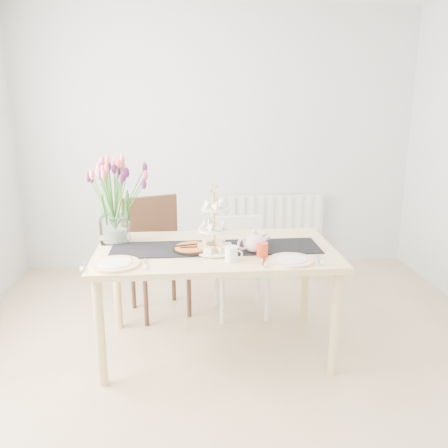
{
  "coord_description": "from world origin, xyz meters",
  "views": [
    {
      "loc": [
        -0.34,
        -2.58,
        1.74
      ],
      "look_at": [
        -0.09,
        0.4,
        0.93
      ],
      "focal_mm": 38.0,
      "sensor_mm": 36.0,
      "label": 1
    }
  ],
  "objects": [
    {
      "name": "chair_brown",
      "position": [
        -0.6,
        1.17,
        0.55
      ],
      "size": [
        0.61,
        0.61,
        0.95
      ],
      "rotation": [
        0.0,
        0.0,
        0.37
      ],
      "color": "#3A2315",
      "rests_on": "ground"
    },
    {
      "name": "table_runner",
      "position": [
        -0.15,
        0.45,
        0.75
      ],
      "size": [
        1.4,
        0.35,
        0.01
      ],
      "primitive_type": "cube",
      "color": "black",
      "rests_on": "dining_table"
    },
    {
      "name": "tulip_vase",
      "position": [
        -0.84,
        0.67,
        1.13
      ],
      "size": [
        0.69,
        0.69,
        0.59
      ],
      "rotation": [
        0.0,
        0.0,
        0.07
      ],
      "color": "silver",
      "rests_on": "dining_table"
    },
    {
      "name": "dining_table",
      "position": [
        -0.15,
        0.45,
        0.67
      ],
      "size": [
        1.6,
        0.9,
        0.75
      ],
      "color": "tan",
      "rests_on": "ground"
    },
    {
      "name": "plate_left",
      "position": [
        -0.78,
        0.17,
        0.76
      ],
      "size": [
        0.35,
        0.35,
        0.02
      ],
      "primitive_type": "cylinder",
      "rotation": [
        0.0,
        0.0,
        0.17
      ],
      "color": "silver",
      "rests_on": "dining_table"
    },
    {
      "name": "cake_stand",
      "position": [
        -0.16,
        0.38,
        0.86
      ],
      "size": [
        0.27,
        0.27,
        0.4
      ],
      "rotation": [
        0.0,
        0.0,
        -0.22
      ],
      "color": "gold",
      "rests_on": "dining_table"
    },
    {
      "name": "room_shell",
      "position": [
        0.0,
        0.0,
        1.3
      ],
      "size": [
        4.5,
        4.5,
        4.5
      ],
      "color": "tan",
      "rests_on": "ground"
    },
    {
      "name": "chair_white",
      "position": [
        0.1,
        1.1,
        0.45
      ],
      "size": [
        0.41,
        0.41,
        0.78
      ],
      "rotation": [
        0.0,
        0.0,
        0.05
      ],
      "color": "white",
      "rests_on": "ground"
    },
    {
      "name": "radiator",
      "position": [
        0.5,
        2.19,
        0.45
      ],
      "size": [
        1.2,
        0.08,
        0.6
      ],
      "primitive_type": "cube",
      "color": "white",
      "rests_on": "room_shell"
    },
    {
      "name": "mug_orange",
      "position": [
        0.14,
        0.27,
        0.79
      ],
      "size": [
        0.1,
        0.1,
        0.09
      ],
      "primitive_type": "cylinder",
      "rotation": [
        0.0,
        0.0,
        1.08
      ],
      "color": "red",
      "rests_on": "dining_table"
    },
    {
      "name": "teapot",
      "position": [
        0.1,
        0.34,
        0.82
      ],
      "size": [
        0.28,
        0.25,
        0.15
      ],
      "primitive_type": null,
      "rotation": [
        0.0,
        0.0,
        0.36
      ],
      "color": "white",
      "rests_on": "dining_table"
    },
    {
      "name": "plate_right",
      "position": [
        0.31,
        0.16,
        0.76
      ],
      "size": [
        0.33,
        0.33,
        0.01
      ],
      "primitive_type": "cylinder",
      "rotation": [
        0.0,
        0.0,
        -0.22
      ],
      "color": "white",
      "rests_on": "dining_table"
    },
    {
      "name": "tart_tin",
      "position": [
        -0.3,
        0.41,
        0.77
      ],
      "size": [
        0.26,
        0.26,
        0.03
      ],
      "rotation": [
        0.0,
        0.0,
        -0.18
      ],
      "color": "black",
      "rests_on": "dining_table"
    },
    {
      "name": "cream_jug",
      "position": [
        0.17,
        0.53,
        0.79
      ],
      "size": [
        0.1,
        0.1,
        0.08
      ],
      "primitive_type": "cylinder",
      "rotation": [
        0.0,
        0.0,
        0.26
      ],
      "color": "silver",
      "rests_on": "dining_table"
    },
    {
      "name": "mug_white",
      "position": [
        -0.07,
        0.19,
        0.8
      ],
      "size": [
        0.1,
        0.1,
        0.1
      ],
      "primitive_type": "cylinder",
      "rotation": [
        0.0,
        0.0,
        -0.21
      ],
      "color": "white",
      "rests_on": "dining_table"
    }
  ]
}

